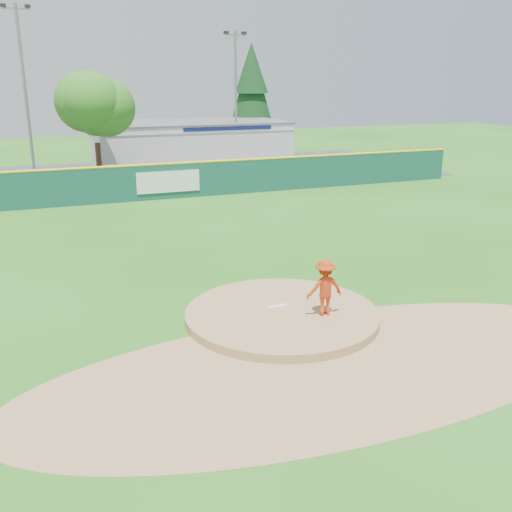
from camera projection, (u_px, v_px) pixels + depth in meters
name	position (u px, v px, depth m)	size (l,w,h in m)	color
ground	(282.00, 319.00, 16.23)	(120.00, 120.00, 0.00)	#286B19
pitchers_mound	(282.00, 319.00, 16.23)	(5.50, 5.50, 0.50)	#9E774C
pitching_rubber	(278.00, 306.00, 16.42)	(0.60, 0.15, 0.04)	white
infield_dirt_arc	(333.00, 366.00, 13.56)	(15.40, 15.40, 0.01)	#9E774C
parking_lot	(126.00, 176.00, 40.21)	(44.00, 16.00, 0.02)	#38383A
pitcher	(325.00, 288.00, 15.68)	(1.03, 0.59, 1.59)	#BC3310
van	(120.00, 178.00, 34.79)	(2.59, 5.61, 1.56)	white
pool_building_grp	(189.00, 142.00, 46.27)	(15.20, 8.20, 3.31)	silver
fence_banners	(61.00, 189.00, 30.15)	(15.22, 0.04, 1.20)	#590C16
outfield_fence	(151.00, 181.00, 31.90)	(40.00, 0.14, 2.07)	#154741
deciduous_tree	(95.00, 112.00, 36.39)	(5.60, 5.60, 7.36)	#382314
conifer_tree	(252.00, 91.00, 51.13)	(4.40, 4.40, 9.50)	#382314
light_pole_left	(25.00, 87.00, 36.32)	(1.75, 0.25, 11.00)	gray
light_pole_right	(236.00, 93.00, 43.51)	(1.75, 0.25, 10.00)	gray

